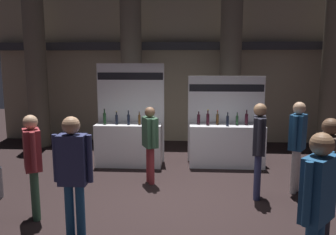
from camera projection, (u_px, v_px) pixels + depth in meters
name	position (u px, v px, depth m)	size (l,w,h in m)	color
ground_plane	(173.00, 203.00, 6.15)	(24.00, 24.00, 0.00)	black
hall_colonnade	(181.00, 60.00, 10.41)	(11.78, 1.44, 5.52)	gray
exhibitor_booth_0	(129.00, 140.00, 8.37)	(1.70, 0.66, 2.51)	white
exhibitor_booth_1	(226.00, 142.00, 8.32)	(1.91, 0.66, 2.20)	white
visitor_0	(297.00, 139.00, 6.49)	(0.40, 0.45, 1.80)	silver
visitor_2	(150.00, 138.00, 7.02)	(0.38, 0.50, 1.63)	maroon
visitor_3	(318.00, 200.00, 3.52)	(0.46, 0.47, 1.83)	navy
visitor_5	(73.00, 169.00, 4.59)	(0.55, 0.24, 1.82)	navy
visitor_6	(328.00, 169.00, 4.71)	(0.25, 0.50, 1.78)	#23232D
visitor_7	(259.00, 142.00, 6.20)	(0.29, 0.60, 1.81)	navy
visitor_8	(33.00, 157.00, 5.38)	(0.41, 0.49, 1.72)	#33563D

